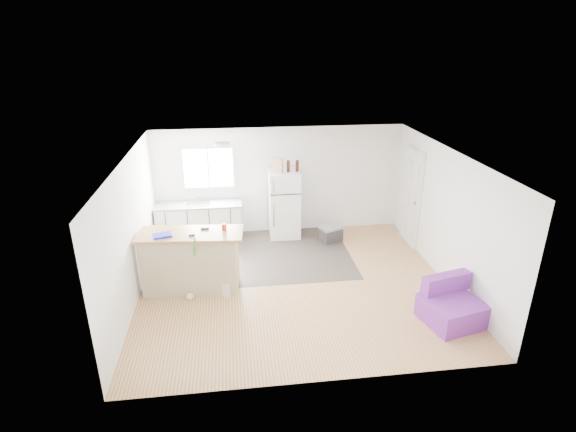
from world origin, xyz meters
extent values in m
cube|color=olive|center=(0.00, 0.00, -0.01)|extent=(5.50, 5.00, 0.01)
cube|color=white|center=(0.00, 0.00, 2.40)|extent=(5.50, 5.00, 0.01)
cube|color=white|center=(0.00, 2.50, 1.20)|extent=(5.50, 0.01, 2.40)
cube|color=white|center=(0.00, -2.50, 1.20)|extent=(5.50, 0.01, 2.40)
cube|color=white|center=(-2.75, 0.00, 1.20)|extent=(0.01, 5.00, 2.40)
cube|color=white|center=(2.75, 0.00, 1.20)|extent=(0.01, 5.00, 2.40)
cube|color=#362D28|center=(-0.73, 1.25, 0.00)|extent=(4.05, 2.50, 0.00)
cube|color=white|center=(-1.55, 2.49, 1.55)|extent=(1.18, 0.04, 0.98)
cube|color=white|center=(-1.55, 2.47, 1.55)|extent=(1.05, 0.01, 0.85)
cube|color=white|center=(-1.55, 2.46, 1.55)|extent=(0.03, 0.02, 0.85)
cube|color=white|center=(2.72, 1.55, 1.01)|extent=(0.05, 0.82, 2.03)
cube|color=white|center=(2.73, 1.55, 1.02)|extent=(0.03, 0.92, 2.10)
sphere|color=gold|center=(2.67, 1.23, 1.00)|extent=(0.07, 0.07, 0.07)
cylinder|color=white|center=(-1.20, 1.20, 2.36)|extent=(0.30, 0.30, 0.07)
cube|color=white|center=(-1.81, 2.21, 0.40)|extent=(1.83, 0.55, 0.80)
cube|color=slate|center=(-1.81, 2.21, 0.82)|extent=(1.88, 0.59, 0.04)
cube|color=silver|center=(-1.81, 2.18, 0.82)|extent=(0.50, 0.38, 0.05)
cube|color=#C6B98F|center=(-1.84, 0.08, 0.53)|extent=(1.68, 0.72, 1.05)
cube|color=tan|center=(-1.80, 0.08, 1.08)|extent=(1.84, 0.84, 0.05)
cube|color=white|center=(0.07, 2.17, 0.76)|extent=(0.67, 0.62, 1.51)
cube|color=black|center=(0.07, 1.85, 1.09)|extent=(0.67, 0.01, 0.02)
cube|color=silver|center=(-0.20, 1.85, 1.28)|extent=(0.03, 0.02, 0.27)
cube|color=silver|center=(-0.20, 1.85, 0.62)|extent=(0.03, 0.02, 0.53)
cube|color=#2F2F32|center=(1.05, 1.74, 0.15)|extent=(0.53, 0.45, 0.30)
cube|color=gray|center=(1.05, 1.74, 0.33)|extent=(0.56, 0.48, 0.06)
cube|color=purple|center=(2.28, -1.46, 0.20)|extent=(0.99, 0.96, 0.39)
cube|color=purple|center=(2.28, -1.16, 0.54)|extent=(0.86, 0.39, 0.29)
cube|color=silver|center=(-1.23, -0.24, 0.12)|extent=(0.15, 0.13, 0.25)
cylinder|color=#182DAD|center=(-1.23, -0.24, 0.27)|extent=(0.06, 0.06, 0.05)
cylinder|color=green|center=(-1.76, -0.16, 0.60)|extent=(0.17, 0.29, 1.12)
sphere|color=beige|center=(-1.87, -0.28, 0.06)|extent=(0.13, 0.13, 0.13)
cylinder|color=red|center=(-1.22, 0.11, 1.16)|extent=(0.09, 0.09, 0.12)
cube|color=#1522CB|center=(-2.25, -0.01, 1.12)|extent=(0.35, 0.29, 0.04)
cube|color=black|center=(-1.56, 0.19, 1.11)|extent=(0.14, 0.05, 0.03)
cube|color=black|center=(-1.77, -0.06, 1.11)|extent=(0.10, 0.05, 0.03)
cube|color=tan|center=(-0.08, 2.10, 1.66)|extent=(0.22, 0.17, 0.30)
cylinder|color=#361109|center=(0.15, 2.11, 1.64)|extent=(0.08, 0.08, 0.25)
cylinder|color=#361109|center=(0.34, 2.11, 1.64)|extent=(0.09, 0.09, 0.25)
camera|label=1|loc=(-1.03, -7.06, 4.23)|focal=28.00mm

